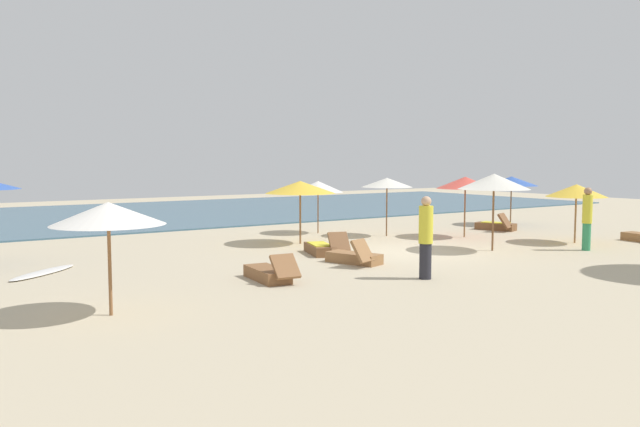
% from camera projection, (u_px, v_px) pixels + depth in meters
% --- Properties ---
extents(ground_plane, '(60.00, 60.00, 0.00)m').
position_uv_depth(ground_plane, '(403.00, 252.00, 19.11)').
color(ground_plane, '#BCAD8E').
extents(ocean_water, '(48.00, 16.00, 0.06)m').
position_uv_depth(ocean_water, '(187.00, 212.00, 33.20)').
color(ocean_water, '#3D6075').
rests_on(ocean_water, ground_plane).
extents(umbrella_0, '(1.84, 1.84, 2.11)m').
position_uv_depth(umbrella_0, '(387.00, 183.00, 22.91)').
color(umbrella_0, brown).
rests_on(umbrella_0, ground_plane).
extents(umbrella_1, '(2.04, 2.04, 2.16)m').
position_uv_depth(umbrella_1, '(465.00, 183.00, 22.59)').
color(umbrella_1, brown).
rests_on(umbrella_1, ground_plane).
extents(umbrella_2, '(2.01, 2.01, 2.04)m').
position_uv_depth(umbrella_2, '(108.00, 214.00, 11.28)').
color(umbrella_2, brown).
rests_on(umbrella_2, ground_plane).
extents(umbrella_3, '(1.96, 1.96, 1.95)m').
position_uv_depth(umbrella_3, '(576.00, 191.00, 21.05)').
color(umbrella_3, olive).
rests_on(umbrella_3, ground_plane).
extents(umbrella_4, '(2.15, 2.15, 2.04)m').
position_uv_depth(umbrella_4, '(511.00, 181.00, 26.75)').
color(umbrella_4, brown).
rests_on(umbrella_4, ground_plane).
extents(umbrella_6, '(2.30, 2.30, 2.07)m').
position_uv_depth(umbrella_6, '(300.00, 187.00, 20.84)').
color(umbrella_6, brown).
rests_on(umbrella_6, ground_plane).
extents(umbrella_7, '(1.88, 1.88, 1.96)m').
position_uv_depth(umbrella_7, '(318.00, 187.00, 23.83)').
color(umbrella_7, brown).
rests_on(umbrella_7, ground_plane).
extents(umbrella_8, '(2.16, 2.16, 2.34)m').
position_uv_depth(umbrella_8, '(494.00, 182.00, 19.26)').
color(umbrella_8, brown).
rests_on(umbrella_8, ground_plane).
extents(lounger_1, '(1.08, 1.76, 0.73)m').
position_uv_depth(lounger_1, '(355.00, 257.00, 17.02)').
color(lounger_1, olive).
rests_on(lounger_1, ground_plane).
extents(lounger_2, '(0.75, 1.75, 0.67)m').
position_uv_depth(lounger_2, '(269.00, 273.00, 14.66)').
color(lounger_2, brown).
rests_on(lounger_2, ground_plane).
extents(lounger_3, '(1.09, 1.79, 0.69)m').
position_uv_depth(lounger_3, '(322.00, 248.00, 18.69)').
color(lounger_3, brown).
rests_on(lounger_3, ground_plane).
extents(lounger_4, '(1.13, 1.77, 0.72)m').
position_uv_depth(lounger_4, '(497.00, 226.00, 24.91)').
color(lounger_4, brown).
rests_on(lounger_4, ground_plane).
extents(person_0, '(0.42, 0.42, 1.93)m').
position_uv_depth(person_0, '(426.00, 237.00, 14.80)').
color(person_0, '#26262D').
rests_on(person_0, ground_plane).
extents(person_1, '(0.32, 0.32, 1.93)m').
position_uv_depth(person_1, '(587.00, 218.00, 19.40)').
color(person_1, '#338C59').
rests_on(person_1, ground_plane).
extents(surfboard, '(2.02, 1.92, 0.07)m').
position_uv_depth(surfboard, '(43.00, 272.00, 15.53)').
color(surfboard, silver).
rests_on(surfboard, ground_plane).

